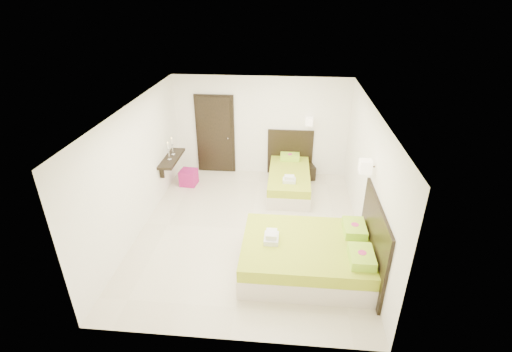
# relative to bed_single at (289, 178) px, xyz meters

# --- Properties ---
(floor) EXTENTS (5.50, 5.50, 0.00)m
(floor) POSITION_rel_bed_single_xyz_m (-0.79, -1.84, -0.30)
(floor) COLOR beige
(floor) RESTS_ON ground
(bed_single) EXTENTS (1.19, 1.98, 1.63)m
(bed_single) POSITION_rel_bed_single_xyz_m (0.00, 0.00, 0.00)
(bed_single) COLOR beige
(bed_single) RESTS_ON ground
(bed_double) EXTENTS (2.26, 1.92, 1.86)m
(bed_double) POSITION_rel_bed_single_xyz_m (0.42, -2.98, 0.04)
(bed_double) COLOR beige
(bed_double) RESTS_ON ground
(nightstand) EXTENTS (0.50, 0.47, 0.37)m
(nightstand) POSITION_rel_bed_single_xyz_m (0.44, 0.61, -0.11)
(nightstand) COLOR black
(nightstand) RESTS_ON ground
(ottoman) EXTENTS (0.43, 0.43, 0.40)m
(ottoman) POSITION_rel_bed_single_xyz_m (-2.55, 0.00, -0.10)
(ottoman) COLOR #94135A
(ottoman) RESTS_ON ground
(door) EXTENTS (1.02, 0.15, 2.14)m
(door) POSITION_rel_bed_single_xyz_m (-1.99, 0.86, 0.75)
(door) COLOR black
(door) RESTS_ON ground
(console_shelf) EXTENTS (0.35, 1.20, 0.78)m
(console_shelf) POSITION_rel_bed_single_xyz_m (-2.87, -0.24, 0.52)
(console_shelf) COLOR black
(console_shelf) RESTS_ON ground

